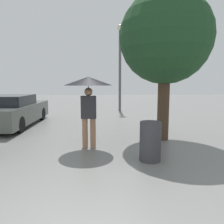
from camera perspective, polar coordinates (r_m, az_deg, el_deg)
The scene contains 5 objects.
pedestrian at distance 5.73m, azimuth -6.19°, elevation 6.12°, with size 1.26×1.26×1.87m.
parked_car_farthest at distance 9.60m, azimuth -24.67°, elevation 0.18°, with size 1.75×4.32×1.24m.
tree at distance 6.85m, azimuth 13.78°, elevation 18.16°, with size 2.69×2.69×4.36m.
street_lamp at distance 13.60m, azimuth 2.11°, elevation 14.01°, with size 0.38×0.38×5.18m.
trash_bin at distance 4.92m, azimuth 9.98°, elevation -7.56°, with size 0.47×0.47×0.87m.
Camera 1 is at (0.50, -1.73, 1.71)m, focal length 35.00 mm.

